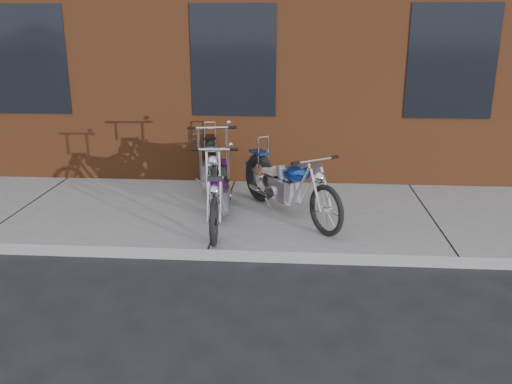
{
  "coord_description": "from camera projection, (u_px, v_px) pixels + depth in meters",
  "views": [
    {
      "loc": [
        1.03,
        -6.04,
        2.79
      ],
      "look_at": [
        0.53,
        0.8,
        0.65
      ],
      "focal_mm": 38.0,
      "sensor_mm": 36.0,
      "label": 1
    }
  ],
  "objects": [
    {
      "name": "chopper_blue",
      "position": [
        288.0,
        187.0,
        7.66
      ],
      "size": [
        1.44,
        2.0,
        1.03
      ],
      "rotation": [
        0.0,
        0.0,
        -0.96
      ],
      "color": "black",
      "rests_on": "sidewalk"
    },
    {
      "name": "sidewalk",
      "position": [
        224.0,
        214.0,
        8.06
      ],
      "size": [
        22.0,
        3.0,
        0.15
      ],
      "primitive_type": "cube",
      "color": "slate",
      "rests_on": "ground"
    },
    {
      "name": "chopper_third",
      "position": [
        212.0,
        170.0,
        8.46
      ],
      "size": [
        0.71,
        2.45,
        1.26
      ],
      "rotation": [
        0.0,
        0.0,
        -1.39
      ],
      "color": "black",
      "rests_on": "sidewalk"
    },
    {
      "name": "ground",
      "position": [
        208.0,
        261.0,
        6.65
      ],
      "size": [
        120.0,
        120.0,
        0.0
      ],
      "primitive_type": "plane",
      "color": "black",
      "rests_on": "ground"
    },
    {
      "name": "chopper_purple",
      "position": [
        219.0,
        197.0,
        7.38
      ],
      "size": [
        0.51,
        2.11,
        1.18
      ],
      "rotation": [
        0.0,
        0.0,
        -1.51
      ],
      "color": "black",
      "rests_on": "sidewalk"
    }
  ]
}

